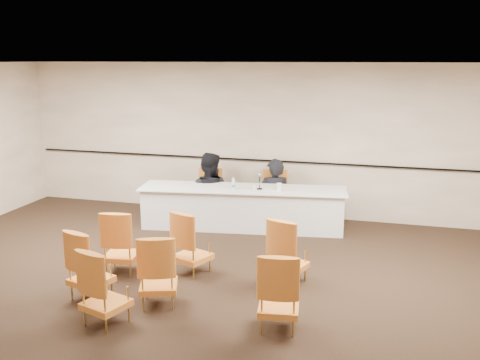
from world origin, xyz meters
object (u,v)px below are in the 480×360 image
(panelist_second, at_px, (209,198))
(aud_chair_back_right, at_px, (279,290))
(aud_chair_back_mid, at_px, (158,269))
(aud_chair_front_right, at_px, (288,250))
(panelist_main_chair, at_px, (274,196))
(coffee_cup, at_px, (279,187))
(panelist_main, at_px, (274,204))
(drinking_glass, at_px, (255,187))
(aud_chair_front_left, at_px, (121,241))
(panel_table, at_px, (242,208))
(aud_chair_front_mid, at_px, (192,242))
(aud_chair_extra, at_px, (105,286))
(panelist_second_chair, at_px, (209,194))
(water_bottle, at_px, (233,183))
(microphone, at_px, (260,182))
(aud_chair_back_left, at_px, (90,264))

(panelist_second, bearing_deg, aud_chair_back_right, 118.85)
(aud_chair_back_mid, bearing_deg, aud_chair_front_right, 17.89)
(panelist_main_chair, height_order, coffee_cup, panelist_main_chair)
(panelist_second, bearing_deg, panelist_main, -172.22)
(coffee_cup, bearing_deg, drinking_glass, -178.98)
(panelist_second, xyz_separation_m, drinking_glass, (1.05, -0.50, 0.42))
(aud_chair_back_right, bearing_deg, aud_chair_front_left, 150.23)
(coffee_cup, height_order, aud_chair_front_right, aud_chair_front_right)
(panel_table, distance_m, aud_chair_front_left, 2.76)
(coffee_cup, distance_m, aud_chair_front_mid, 2.41)
(aud_chair_front_left, distance_m, aud_chair_extra, 1.58)
(aud_chair_back_right, bearing_deg, panelist_second_chair, 111.18)
(drinking_glass, bearing_deg, water_bottle, -169.15)
(water_bottle, bearing_deg, panelist_main, 50.87)
(microphone, xyz_separation_m, aud_chair_back_mid, (-0.52, -3.34, -0.42))
(microphone, height_order, aud_chair_front_left, microphone)
(aud_chair_back_left, bearing_deg, panelist_second, 103.02)
(coffee_cup, height_order, aud_chair_extra, aud_chair_extra)
(panelist_main, bearing_deg, aud_chair_front_mid, 58.06)
(panel_table, distance_m, aud_chair_front_right, 2.57)
(panelist_second, relative_size, microphone, 6.69)
(aud_chair_back_left, height_order, aud_chair_back_right, same)
(panelist_main, relative_size, aud_chair_back_mid, 1.88)
(panelist_second_chair, xyz_separation_m, water_bottle, (0.67, -0.57, 0.39))
(aud_chair_front_left, height_order, aud_chair_front_mid, same)
(panelist_second_chair, xyz_separation_m, coffee_cup, (1.50, -0.49, 0.35))
(panelist_main, bearing_deg, aud_chair_front_right, 85.46)
(microphone, xyz_separation_m, aud_chair_back_right, (1.07, -3.53, -0.42))
(aud_chair_front_right, height_order, aud_chair_back_right, same)
(panelist_main, xyz_separation_m, aud_chair_front_mid, (-0.61, -2.90, 0.15))
(aud_chair_front_left, bearing_deg, aud_chair_back_left, -97.55)
(aud_chair_front_mid, bearing_deg, panelist_main_chair, 99.69)
(aud_chair_front_mid, height_order, aud_chair_front_right, same)
(microphone, distance_m, water_bottle, 0.48)
(water_bottle, height_order, aud_chair_front_right, water_bottle)
(panelist_second, distance_m, coffee_cup, 1.63)
(aud_chair_extra, bearing_deg, panelist_second_chair, 110.87)
(aud_chair_front_right, bearing_deg, microphone, 131.56)
(panel_table, relative_size, coffee_cup, 26.58)
(panelist_second, relative_size, drinking_glass, 18.24)
(panelist_main, xyz_separation_m, panelist_main_chair, (0.00, 0.00, 0.15))
(coffee_cup, relative_size, aud_chair_back_mid, 0.15)
(panelist_main, height_order, panelist_second, panelist_second)
(panelist_second_chair, xyz_separation_m, aud_chair_back_mid, (0.61, -3.80, 0.00))
(panelist_main, bearing_deg, drinking_glass, 51.32)
(panel_table, xyz_separation_m, panelist_main_chair, (0.46, 0.63, 0.10))
(aud_chair_back_left, distance_m, aud_chair_back_mid, 0.93)
(panelist_main, height_order, aud_chair_front_mid, panelist_main)
(panelist_main, xyz_separation_m, panelist_second_chair, (-1.27, -0.17, 0.15))
(panelist_second_chair, height_order, drinking_glass, panelist_second_chair)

